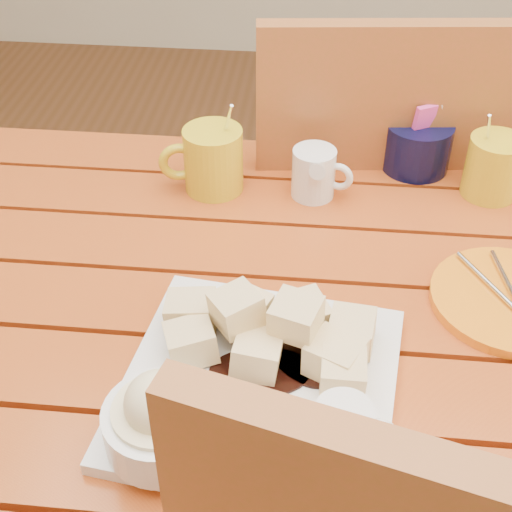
# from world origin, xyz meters

# --- Properties ---
(table) EXTENTS (1.20, 0.79, 0.75)m
(table) POSITION_xyz_m (0.00, 0.00, 0.64)
(table) COLOR #9B3414
(table) RESTS_ON ground
(dessert_plate) EXTENTS (0.31, 0.31, 0.11)m
(dessert_plate) POSITION_xyz_m (-0.02, -0.14, 0.78)
(dessert_plate) COLOR white
(dessert_plate) RESTS_ON table
(coffee_mug_left) EXTENTS (0.12, 0.09, 0.14)m
(coffee_mug_left) POSITION_xyz_m (-0.11, 0.25, 0.80)
(coffee_mug_left) COLOR gold
(coffee_mug_left) RESTS_ON table
(coffee_mug_right) EXTENTS (0.11, 0.08, 0.13)m
(coffee_mug_right) POSITION_xyz_m (0.30, 0.28, 0.80)
(coffee_mug_right) COLOR gold
(coffee_mug_right) RESTS_ON table
(cream_pitcher) EXTENTS (0.09, 0.08, 0.08)m
(cream_pitcher) POSITION_xyz_m (0.04, 0.25, 0.79)
(cream_pitcher) COLOR white
(cream_pitcher) RESTS_ON table
(sugar_caddy) EXTENTS (0.10, 0.10, 0.11)m
(sugar_caddy) POSITION_xyz_m (0.20, 0.34, 0.79)
(sugar_caddy) COLOR black
(sugar_caddy) RESTS_ON table
(orange_saucer) EXTENTS (0.19, 0.19, 0.02)m
(orange_saucer) POSITION_xyz_m (0.29, 0.04, 0.76)
(orange_saucer) COLOR orange
(orange_saucer) RESTS_ON table
(chair_far) EXTENTS (0.51, 0.51, 0.97)m
(chair_far) POSITION_xyz_m (0.17, 0.46, 0.54)
(chair_far) COLOR brown
(chair_far) RESTS_ON ground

